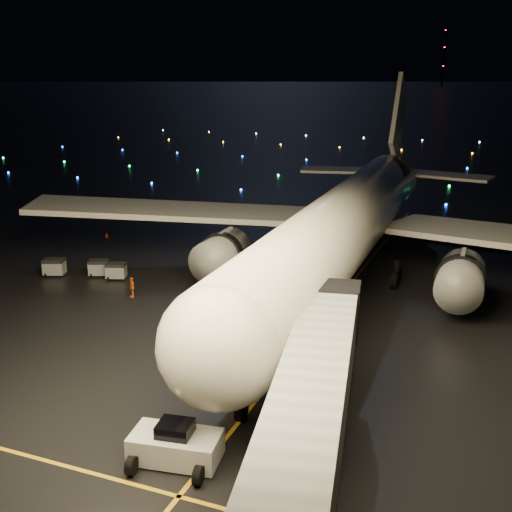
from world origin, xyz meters
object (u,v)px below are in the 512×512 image
(pushback_tug, at_px, (176,442))
(crew_c, at_px, (132,287))
(belt_loader, at_px, (212,338))
(baggage_cart_0, at_px, (116,271))
(airliner, at_px, (354,179))
(baggage_cart_1, at_px, (99,268))
(baggage_cart_2, at_px, (54,267))

(pushback_tug, height_order, crew_c, pushback_tug)
(belt_loader, bearing_deg, baggage_cart_0, 149.68)
(pushback_tug, xyz_separation_m, belt_loader, (-3.19, 10.77, 0.72))
(airliner, bearing_deg, crew_c, -141.81)
(crew_c, relative_size, baggage_cart_1, 0.99)
(baggage_cart_0, relative_size, baggage_cart_2, 0.93)
(pushback_tug, relative_size, baggage_cart_0, 2.48)
(pushback_tug, bearing_deg, baggage_cart_0, 120.65)
(airliner, distance_m, belt_loader, 23.71)
(airliner, height_order, baggage_cart_1, airliner)
(belt_loader, height_order, crew_c, belt_loader)
(pushback_tug, bearing_deg, baggage_cart_1, 123.27)
(airliner, distance_m, pushback_tug, 33.94)
(pushback_tug, bearing_deg, airliner, 80.11)
(baggage_cart_0, bearing_deg, crew_c, -61.80)
(baggage_cart_2, bearing_deg, baggage_cart_0, -7.73)
(baggage_cart_0, height_order, baggage_cart_2, baggage_cart_2)
(belt_loader, distance_m, baggage_cart_0, 20.43)
(belt_loader, bearing_deg, crew_c, 151.05)
(airliner, xyz_separation_m, baggage_cart_1, (-21.95, -9.29, -8.44))
(airliner, bearing_deg, pushback_tug, -92.82)
(belt_loader, relative_size, baggage_cart_0, 4.11)
(pushback_tug, distance_m, belt_loader, 11.26)
(pushback_tug, bearing_deg, belt_loader, 97.88)
(baggage_cart_1, relative_size, baggage_cart_2, 0.95)
(baggage_cart_2, bearing_deg, pushback_tug, -61.38)
(pushback_tug, distance_m, baggage_cart_0, 30.30)
(baggage_cart_1, bearing_deg, pushback_tug, -70.00)
(airliner, bearing_deg, baggage_cart_1, -158.61)
(airliner, xyz_separation_m, crew_c, (-15.84, -13.17, -8.31))
(pushback_tug, distance_m, baggage_cart_1, 31.78)
(belt_loader, xyz_separation_m, crew_c, (-11.92, 9.00, -0.88))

